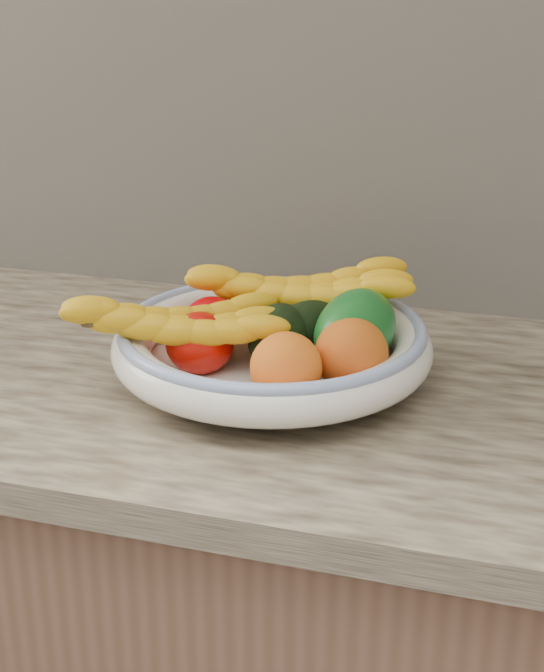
{
  "coord_description": "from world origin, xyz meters",
  "views": [
    {
      "loc": [
        0.3,
        0.65,
        1.38
      ],
      "look_at": [
        0.0,
        1.66,
        0.96
      ],
      "focal_mm": 50.0,
      "sensor_mm": 36.0,
      "label": 1
    }
  ],
  "objects_px": {
    "fruit_bowl": "(272,345)",
    "green_mango": "(355,330)",
    "banana_bunch_back": "(299,296)",
    "banana_bunch_front": "(175,329)"
  },
  "relations": [
    {
      "from": "banana_bunch_front",
      "to": "fruit_bowl",
      "type": "bearing_deg",
      "value": 7.16
    },
    {
      "from": "green_mango",
      "to": "banana_bunch_back",
      "type": "height_order",
      "value": "green_mango"
    },
    {
      "from": "banana_bunch_back",
      "to": "fruit_bowl",
      "type": "bearing_deg",
      "value": -116.33
    },
    {
      "from": "fruit_bowl",
      "to": "green_mango",
      "type": "xyz_separation_m",
      "value": [
        0.1,
        0.01,
        0.03
      ]
    },
    {
      "from": "green_mango",
      "to": "banana_bunch_front",
      "type": "bearing_deg",
      "value": -151.75
    },
    {
      "from": "fruit_bowl",
      "to": "banana_bunch_front",
      "type": "bearing_deg",
      "value": -146.83
    },
    {
      "from": "banana_bunch_front",
      "to": "green_mango",
      "type": "bearing_deg",
      "value": -6.41
    },
    {
      "from": "green_mango",
      "to": "banana_bunch_back",
      "type": "relative_size",
      "value": 0.46
    },
    {
      "from": "fruit_bowl",
      "to": "green_mango",
      "type": "bearing_deg",
      "value": 3.69
    },
    {
      "from": "green_mango",
      "to": "banana_bunch_back",
      "type": "distance_m",
      "value": 0.11
    }
  ]
}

